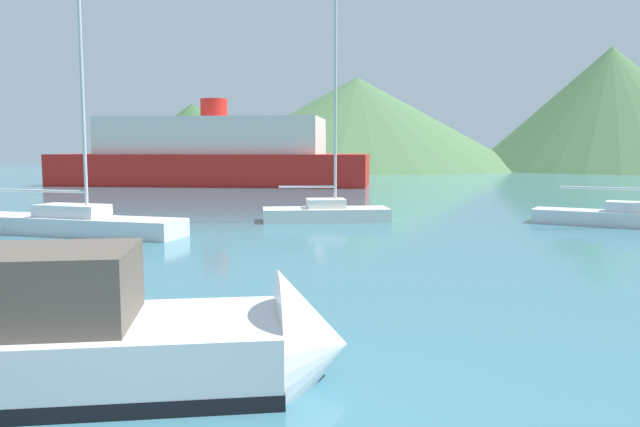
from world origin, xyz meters
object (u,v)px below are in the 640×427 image
ferry_distant (215,155)px  buoy_marker (102,280)px  sailboat_inner (73,222)px  sailboat_middle (326,210)px  sailboat_outer (638,217)px  motorboat_near (120,343)px

ferry_distant → buoy_marker: 40.65m
sailboat_inner → buoy_marker: 10.22m
sailboat_inner → ferry_distant: (-4.88, 30.69, 2.02)m
sailboat_middle → ferry_distant: size_ratio=0.40×
sailboat_inner → sailboat_outer: size_ratio=1.26×
sailboat_middle → sailboat_outer: bearing=-15.5°
sailboat_middle → buoy_marker: 14.15m
sailboat_inner → sailboat_middle: size_ratio=0.94×
motorboat_near → buoy_marker: motorboat_near is taller
sailboat_inner → sailboat_middle: sailboat_middle is taller
sailboat_inner → buoy_marker: size_ratio=12.57×
motorboat_near → ferry_distant: ferry_distant is taller
motorboat_near → sailboat_middle: bearing=73.9°
sailboat_middle → ferry_distant: 28.62m
sailboat_middle → sailboat_outer: 12.25m
sailboat_outer → buoy_marker: sailboat_outer is taller
sailboat_outer → ferry_distant: size_ratio=0.30×
motorboat_near → buoy_marker: 5.33m
motorboat_near → sailboat_middle: 18.49m
sailboat_inner → ferry_distant: bearing=106.9°
buoy_marker → sailboat_middle: bearing=79.1°
motorboat_near → buoy_marker: size_ratio=8.26×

